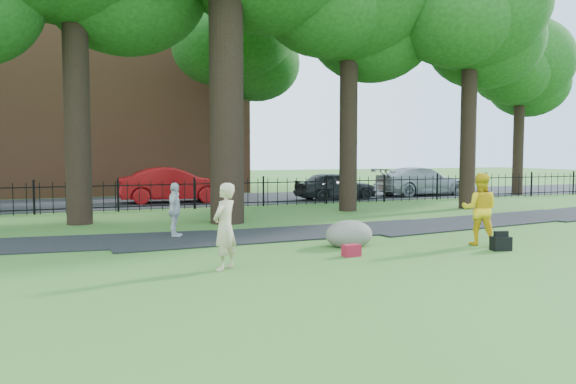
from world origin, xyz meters
name	(u,v)px	position (x,y,z in m)	size (l,w,h in m)	color
ground	(316,261)	(0.00, 0.00, 0.00)	(120.00, 120.00, 0.00)	#396021
footpath	(291,234)	(1.00, 3.90, 0.00)	(36.00, 2.60, 0.03)	black
street	(176,201)	(0.00, 16.00, 0.00)	(80.00, 7.00, 0.02)	black
iron_fence	(194,194)	(0.00, 12.00, 0.60)	(44.00, 0.04, 1.20)	black
brick_building	(79,88)	(-4.00, 24.00, 6.00)	(18.00, 8.00, 12.00)	brown
woman	(225,226)	(-2.03, -0.13, 0.86)	(0.62, 0.41, 1.71)	tan
man	(480,209)	(4.66, 0.42, 0.90)	(0.87, 0.68, 1.80)	gold
pedestrian	(175,210)	(-2.17, 4.48, 0.75)	(0.87, 0.36, 1.49)	silver
boulder	(349,232)	(1.53, 1.43, 0.35)	(1.21, 0.91, 0.71)	slate
backpack	(501,244)	(4.57, -0.42, 0.16)	(0.44, 0.27, 0.33)	black
red_bag	(351,250)	(0.95, 0.22, 0.13)	(0.38, 0.24, 0.26)	maroon
red_sedan	(173,185)	(-0.28, 15.18, 0.81)	(1.72, 4.93, 1.62)	maroon
grey_car	(336,186)	(7.37, 13.84, 0.69)	(1.62, 4.03, 1.37)	black
silver_car	(421,181)	(12.89, 14.58, 0.76)	(2.13, 5.24, 1.52)	#9C9EA4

